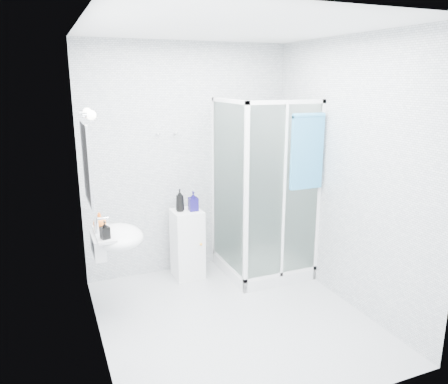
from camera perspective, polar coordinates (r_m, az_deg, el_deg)
name	(u,v)px	position (r m, az deg, el deg)	size (l,w,h in m)	color
room	(234,185)	(3.82, 1.33, 0.89)	(2.40, 2.60, 2.60)	silver
shower_enclosure	(260,238)	(5.01, 4.74, -6.00)	(0.90, 0.95, 2.00)	white
wall_basin	(115,238)	(4.12, -14.05, -5.84)	(0.46, 0.56, 0.35)	white
mirror	(86,164)	(3.91, -17.56, 3.55)	(0.02, 0.60, 0.70)	white
vanity_lights	(88,114)	(3.86, -17.30, 9.74)	(0.10, 0.40, 0.08)	silver
wall_hooks	(167,134)	(4.84, -7.48, 7.54)	(0.23, 0.06, 0.03)	silver
storage_cabinet	(187,244)	(4.99, -4.80, -6.76)	(0.33, 0.35, 0.78)	white
hand_towel	(307,150)	(4.55, 10.81, 5.43)	(0.37, 0.05, 0.78)	teal
shampoo_bottle_a	(180,200)	(4.82, -5.78, -1.08)	(0.10, 0.10, 0.25)	black
shampoo_bottle_b	(193,201)	(4.83, -4.04, -1.19)	(0.10, 0.10, 0.22)	#150E56
soap_dispenser_orange	(100,221)	(4.17, -15.95, -3.63)	(0.12, 0.12, 0.15)	orange
soap_dispenser_black	(105,230)	(3.90, -15.31, -4.79)	(0.07, 0.07, 0.16)	black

